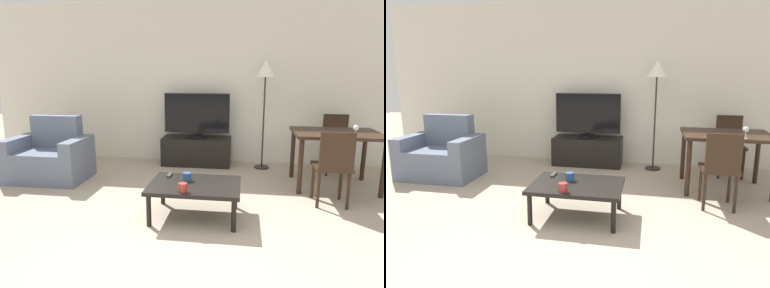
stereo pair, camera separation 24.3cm
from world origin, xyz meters
The scene contains 14 objects.
ground_plane centered at (0.00, 0.00, 0.00)m, with size 18.00×18.00×0.00m, color tan.
wall_back centered at (0.00, 3.42, 1.35)m, with size 7.94×0.06×2.70m.
armchair centered at (-2.22, 2.02, 0.31)m, with size 1.09×0.75×0.90m.
tv_stand centered at (-0.23, 3.11, 0.23)m, with size 1.13×0.48×0.46m.
tv centered at (-0.23, 3.11, 0.83)m, with size 1.07×0.32×0.72m.
coffee_table centered at (0.04, 1.01, 0.33)m, with size 0.96×0.72×0.37m.
dining_table centered at (1.75, 2.26, 0.65)m, with size 1.10×0.84×0.75m.
dining_chair_near centered at (1.55, 1.53, 0.50)m, with size 0.40×0.40×0.89m.
dining_chair_far centered at (1.94, 2.99, 0.50)m, with size 0.40×0.40×0.89m.
floor_lamp centered at (0.84, 3.05, 1.47)m, with size 0.30×0.30×1.71m.
remote_primary centered at (-0.28, 1.23, 0.38)m, with size 0.04×0.15×0.02m.
cup_white_near centered at (-0.04, 0.73, 0.41)m, with size 0.09×0.09×0.09m.
cup_colored_far centered at (-0.06, 1.09, 0.41)m, with size 0.10×0.10×0.09m.
wine_glass_left centered at (1.88, 1.93, 0.86)m, with size 0.07×0.07×0.15m.
Camera 2 is at (0.77, -2.37, 1.53)m, focal length 32.00 mm.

